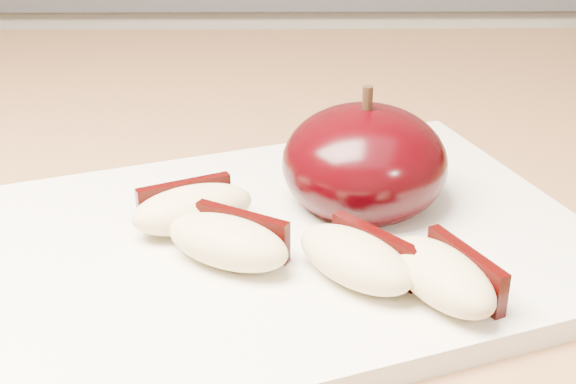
{
  "coord_description": "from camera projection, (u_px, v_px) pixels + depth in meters",
  "views": [
    {
      "loc": [
        -0.01,
        0.01,
        1.12
      ],
      "look_at": [
        -0.0,
        0.37,
        0.94
      ],
      "focal_mm": 50.0,
      "sensor_mm": 36.0,
      "label": 1
    }
  ],
  "objects": [
    {
      "name": "back_cabinet",
      "position": [
        286.0,
        218.0,
        1.36
      ],
      "size": [
        2.4,
        0.62,
        0.94
      ],
      "color": "silver",
      "rests_on": "ground"
    },
    {
      "name": "cutting_board",
      "position": [
        288.0,
        245.0,
        0.42
      ],
      "size": [
        0.37,
        0.32,
        0.01
      ],
      "primitive_type": "cube",
      "rotation": [
        0.0,
        0.0,
        0.35
      ],
      "color": "silver",
      "rests_on": "island_counter"
    },
    {
      "name": "apple_half",
      "position": [
        364.0,
        163.0,
        0.44
      ],
      "size": [
        0.11,
        0.11,
        0.08
      ],
      "rotation": [
        0.0,
        0.0,
        0.28
      ],
      "color": "black",
      "rests_on": "cutting_board"
    },
    {
      "name": "apple_wedge_a",
      "position": [
        192.0,
        208.0,
        0.42
      ],
      "size": [
        0.07,
        0.06,
        0.02
      ],
      "rotation": [
        0.0,
        0.0,
        0.43
      ],
      "color": "#CFBA83",
      "rests_on": "cutting_board"
    },
    {
      "name": "apple_wedge_b",
      "position": [
        229.0,
        241.0,
        0.39
      ],
      "size": [
        0.07,
        0.06,
        0.02
      ],
      "rotation": [
        0.0,
        0.0,
        -0.51
      ],
      "color": "#CFBA83",
      "rests_on": "cutting_board"
    },
    {
      "name": "apple_wedge_c",
      "position": [
        357.0,
        258.0,
        0.38
      ],
      "size": [
        0.07,
        0.07,
        0.02
      ],
      "rotation": [
        0.0,
        0.0,
        -0.83
      ],
      "color": "#CFBA83",
      "rests_on": "cutting_board"
    },
    {
      "name": "apple_wedge_d",
      "position": [
        444.0,
        275.0,
        0.36
      ],
      "size": [
        0.06,
        0.07,
        0.02
      ],
      "rotation": [
        0.0,
        0.0,
        -1.1
      ],
      "color": "#CFBA83",
      "rests_on": "cutting_board"
    }
  ]
}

